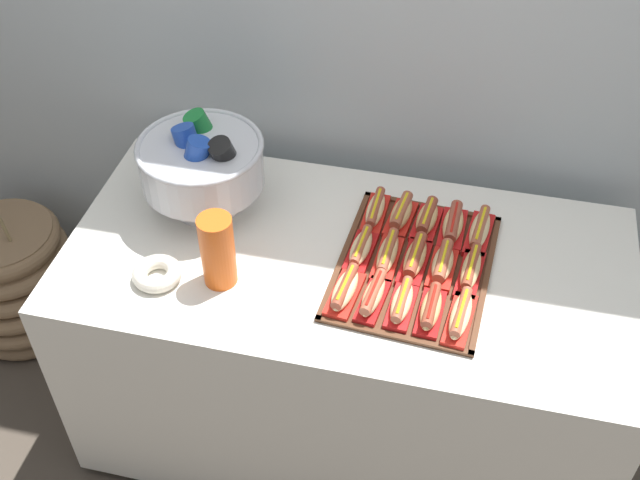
{
  "coord_description": "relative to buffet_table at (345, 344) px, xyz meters",
  "views": [
    {
      "loc": [
        0.26,
        -1.5,
        2.3
      ],
      "look_at": [
        -0.08,
        0.01,
        0.84
      ],
      "focal_mm": 43.48,
      "sensor_mm": 36.0,
      "label": 1
    }
  ],
  "objects": [
    {
      "name": "punch_bowl",
      "position": [
        -0.45,
        0.12,
        0.54
      ],
      "size": [
        0.36,
        0.36,
        0.28
      ],
      "color": "silver",
      "rests_on": "buffet_table"
    },
    {
      "name": "donut",
      "position": [
        -0.48,
        -0.2,
        0.4
      ],
      "size": [
        0.13,
        0.13,
        0.04
      ],
      "color": "silver",
      "rests_on": "buffet_table"
    },
    {
      "name": "hot_dog_3",
      "position": [
        0.25,
        -0.17,
        0.42
      ],
      "size": [
        0.07,
        0.16,
        0.06
      ],
      "color": "#B21414",
      "rests_on": "serving_tray"
    },
    {
      "name": "buffet_table",
      "position": [
        0.0,
        0.0,
        0.0
      ],
      "size": [
        1.58,
        0.78,
        0.8
      ],
      "color": "white",
      "rests_on": "ground_plane"
    },
    {
      "name": "hot_dog_11",
      "position": [
        0.12,
        0.17,
        0.42
      ],
      "size": [
        0.08,
        0.17,
        0.06
      ],
      "color": "red",
      "rests_on": "serving_tray"
    },
    {
      "name": "hot_dog_6",
      "position": [
        0.11,
        0.0,
        0.41
      ],
      "size": [
        0.07,
        0.18,
        0.06
      ],
      "color": "red",
      "rests_on": "serving_tray"
    },
    {
      "name": "hot_dog_12",
      "position": [
        0.19,
        0.16,
        0.42
      ],
      "size": [
        0.08,
        0.16,
        0.06
      ],
      "color": "red",
      "rests_on": "serving_tray"
    },
    {
      "name": "serving_tray",
      "position": [
        0.18,
        -0.0,
        0.38
      ],
      "size": [
        0.44,
        0.55,
        0.01
      ],
      "color": "#56331E",
      "rests_on": "buffet_table"
    },
    {
      "name": "hot_dog_13",
      "position": [
        0.27,
        0.16,
        0.41
      ],
      "size": [
        0.07,
        0.17,
        0.06
      ],
      "color": "red",
      "rests_on": "serving_tray"
    },
    {
      "name": "floor_vase",
      "position": [
        -1.28,
        0.19,
        -0.2
      ],
      "size": [
        0.49,
        0.49,
        1.05
      ],
      "color": "#896B4C",
      "rests_on": "ground_plane"
    },
    {
      "name": "hot_dog_14",
      "position": [
        0.34,
        0.15,
        0.41
      ],
      "size": [
        0.08,
        0.19,
        0.06
      ],
      "color": "red",
      "rests_on": "serving_tray"
    },
    {
      "name": "hot_dog_8",
      "position": [
        0.26,
        -0.01,
        0.42
      ],
      "size": [
        0.08,
        0.16,
        0.06
      ],
      "color": "red",
      "rests_on": "serving_tray"
    },
    {
      "name": "back_wall",
      "position": [
        0.0,
        0.52,
        0.88
      ],
      "size": [
        6.0,
        0.1,
        2.6
      ],
      "primitive_type": "cube",
      "color": "#B2BCC1",
      "rests_on": "ground_plane"
    },
    {
      "name": "ground_plane",
      "position": [
        0.0,
        0.0,
        -0.42
      ],
      "size": [
        10.0,
        10.0,
        0.0
      ],
      "primitive_type": "plane",
      "color": "#4C4238"
    },
    {
      "name": "hot_dog_2",
      "position": [
        0.17,
        -0.17,
        0.41
      ],
      "size": [
        0.07,
        0.16,
        0.06
      ],
      "color": "red",
      "rests_on": "serving_tray"
    },
    {
      "name": "cup_stack",
      "position": [
        -0.31,
        -0.16,
        0.49
      ],
      "size": [
        0.09,
        0.09,
        0.22
      ],
      "color": "#EA5B19",
      "rests_on": "buffet_table"
    },
    {
      "name": "hot_dog_10",
      "position": [
        0.05,
        0.17,
        0.41
      ],
      "size": [
        0.06,
        0.17,
        0.06
      ],
      "color": "red",
      "rests_on": "serving_tray"
    },
    {
      "name": "hot_dog_1",
      "position": [
        0.1,
        -0.16,
        0.42
      ],
      "size": [
        0.08,
        0.17,
        0.06
      ],
      "color": "#B21414",
      "rests_on": "serving_tray"
    },
    {
      "name": "hot_dog_5",
      "position": [
        0.03,
        0.01,
        0.41
      ],
      "size": [
        0.08,
        0.17,
        0.05
      ],
      "color": "#B21414",
      "rests_on": "serving_tray"
    },
    {
      "name": "hot_dog_0",
      "position": [
        0.02,
        -0.16,
        0.41
      ],
      "size": [
        0.09,
        0.17,
        0.06
      ],
      "color": "red",
      "rests_on": "serving_tray"
    },
    {
      "name": "hot_dog_4",
      "position": [
        0.32,
        -0.18,
        0.41
      ],
      "size": [
        0.08,
        0.19,
        0.06
      ],
      "color": "red",
      "rests_on": "serving_tray"
    },
    {
      "name": "hot_dog_7",
      "position": [
        0.18,
        -0.0,
        0.42
      ],
      "size": [
        0.08,
        0.19,
        0.06
      ],
      "color": "#B21414",
      "rests_on": "serving_tray"
    },
    {
      "name": "hot_dog_9",
      "position": [
        0.33,
        -0.01,
        0.42
      ],
      "size": [
        0.08,
        0.19,
        0.06
      ],
      "color": "#B21414",
      "rests_on": "serving_tray"
    }
  ]
}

